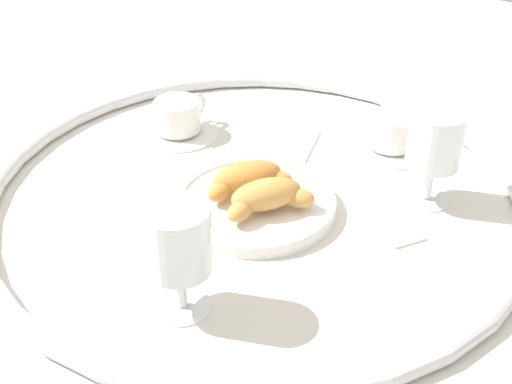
{
  "coord_description": "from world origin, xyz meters",
  "views": [
    {
      "loc": [
        0.67,
        0.48,
        0.55
      ],
      "look_at": [
        0.03,
        0.02,
        0.03
      ],
      "focal_mm": 47.77,
      "sensor_mm": 36.0,
      "label": 1
    }
  ],
  "objects_px": {
    "coffee_cup_near": "(392,134)",
    "croissant_small": "(267,197)",
    "croissant_large": "(247,178)",
    "sugar_packet": "(404,235)",
    "pastry_plate": "(256,203)",
    "coffee_cup_far": "(178,120)",
    "folded_napkin": "(281,141)",
    "juice_glass_right": "(435,143)",
    "juice_glass_left": "(178,243)"
  },
  "relations": [
    {
      "from": "pastry_plate",
      "to": "juice_glass_left",
      "type": "bearing_deg",
      "value": 12.03
    },
    {
      "from": "croissant_large",
      "to": "coffee_cup_near",
      "type": "bearing_deg",
      "value": 158.63
    },
    {
      "from": "croissant_large",
      "to": "juice_glass_right",
      "type": "relative_size",
      "value": 0.85
    },
    {
      "from": "juice_glass_right",
      "to": "coffee_cup_far",
      "type": "bearing_deg",
      "value": -82.69
    },
    {
      "from": "pastry_plate",
      "to": "juice_glass_left",
      "type": "xyz_separation_m",
      "value": [
        0.21,
        0.05,
        0.08
      ]
    },
    {
      "from": "pastry_plate",
      "to": "juice_glass_right",
      "type": "distance_m",
      "value": 0.26
    },
    {
      "from": "sugar_packet",
      "to": "juice_glass_right",
      "type": "bearing_deg",
      "value": -141.66
    },
    {
      "from": "croissant_large",
      "to": "coffee_cup_near",
      "type": "xyz_separation_m",
      "value": [
        -0.26,
        0.1,
        -0.01
      ]
    },
    {
      "from": "coffee_cup_near",
      "to": "juice_glass_right",
      "type": "xyz_separation_m",
      "value": [
        0.11,
        0.11,
        0.07
      ]
    },
    {
      "from": "coffee_cup_far",
      "to": "juice_glass_left",
      "type": "xyz_separation_m",
      "value": [
        0.32,
        0.28,
        0.07
      ]
    },
    {
      "from": "pastry_plate",
      "to": "croissant_small",
      "type": "bearing_deg",
      "value": 64.97
    },
    {
      "from": "croissant_large",
      "to": "croissant_small",
      "type": "height_order",
      "value": "same"
    },
    {
      "from": "croissant_large",
      "to": "juice_glass_left",
      "type": "bearing_deg",
      "value": 16.98
    },
    {
      "from": "coffee_cup_far",
      "to": "juice_glass_left",
      "type": "distance_m",
      "value": 0.43
    },
    {
      "from": "coffee_cup_near",
      "to": "juice_glass_right",
      "type": "distance_m",
      "value": 0.17
    },
    {
      "from": "croissant_small",
      "to": "juice_glass_left",
      "type": "distance_m",
      "value": 0.21
    },
    {
      "from": "croissant_small",
      "to": "sugar_packet",
      "type": "height_order",
      "value": "croissant_small"
    },
    {
      "from": "coffee_cup_near",
      "to": "croissant_small",
      "type": "bearing_deg",
      "value": -10.3
    },
    {
      "from": "croissant_large",
      "to": "coffee_cup_near",
      "type": "height_order",
      "value": "croissant_large"
    },
    {
      "from": "croissant_large",
      "to": "folded_napkin",
      "type": "distance_m",
      "value": 0.19
    },
    {
      "from": "croissant_small",
      "to": "coffee_cup_near",
      "type": "height_order",
      "value": "croissant_small"
    },
    {
      "from": "juice_glass_left",
      "to": "croissant_small",
      "type": "bearing_deg",
      "value": -174.98
    },
    {
      "from": "pastry_plate",
      "to": "croissant_small",
      "type": "distance_m",
      "value": 0.04
    },
    {
      "from": "juice_glass_left",
      "to": "coffee_cup_far",
      "type": "bearing_deg",
      "value": -138.76
    },
    {
      "from": "coffee_cup_far",
      "to": "juice_glass_left",
      "type": "bearing_deg",
      "value": 41.24
    },
    {
      "from": "coffee_cup_near",
      "to": "folded_napkin",
      "type": "relative_size",
      "value": 1.24
    },
    {
      "from": "croissant_small",
      "to": "coffee_cup_far",
      "type": "height_order",
      "value": "croissant_small"
    },
    {
      "from": "pastry_plate",
      "to": "folded_napkin",
      "type": "distance_m",
      "value": 0.2
    },
    {
      "from": "croissant_large",
      "to": "sugar_packet",
      "type": "relative_size",
      "value": 2.39
    },
    {
      "from": "coffee_cup_near",
      "to": "coffee_cup_far",
      "type": "bearing_deg",
      "value": -63.1
    },
    {
      "from": "coffee_cup_near",
      "to": "coffee_cup_far",
      "type": "distance_m",
      "value": 0.35
    },
    {
      "from": "croissant_small",
      "to": "juice_glass_left",
      "type": "height_order",
      "value": "juice_glass_left"
    },
    {
      "from": "croissant_small",
      "to": "folded_napkin",
      "type": "xyz_separation_m",
      "value": [
        -0.2,
        -0.11,
        -0.04
      ]
    },
    {
      "from": "croissant_large",
      "to": "croissant_small",
      "type": "xyz_separation_m",
      "value": [
        0.02,
        0.05,
        0.0
      ]
    },
    {
      "from": "pastry_plate",
      "to": "juice_glass_left",
      "type": "distance_m",
      "value": 0.23
    },
    {
      "from": "croissant_large",
      "to": "croissant_small",
      "type": "bearing_deg",
      "value": 66.01
    },
    {
      "from": "juice_glass_left",
      "to": "folded_napkin",
      "type": "bearing_deg",
      "value": -162.55
    },
    {
      "from": "sugar_packet",
      "to": "folded_napkin",
      "type": "bearing_deg",
      "value": -82.57
    },
    {
      "from": "juice_glass_left",
      "to": "folded_napkin",
      "type": "height_order",
      "value": "juice_glass_left"
    },
    {
      "from": "pastry_plate",
      "to": "sugar_packet",
      "type": "relative_size",
      "value": 4.54
    },
    {
      "from": "folded_napkin",
      "to": "croissant_small",
      "type": "bearing_deg",
      "value": 28.62
    },
    {
      "from": "croissant_large",
      "to": "croissant_small",
      "type": "relative_size",
      "value": 1.0
    },
    {
      "from": "croissant_large",
      "to": "juice_glass_right",
      "type": "xyz_separation_m",
      "value": [
        -0.15,
        0.21,
        0.05
      ]
    },
    {
      "from": "coffee_cup_far",
      "to": "juice_glass_right",
      "type": "relative_size",
      "value": 0.97
    },
    {
      "from": "croissant_large",
      "to": "sugar_packet",
      "type": "height_order",
      "value": "croissant_large"
    },
    {
      "from": "pastry_plate",
      "to": "juice_glass_right",
      "type": "xyz_separation_m",
      "value": [
        -0.16,
        0.19,
        0.08
      ]
    },
    {
      "from": "coffee_cup_far",
      "to": "pastry_plate",
      "type": "bearing_deg",
      "value": 65.3
    },
    {
      "from": "juice_glass_right",
      "to": "sugar_packet",
      "type": "distance_m",
      "value": 0.14
    },
    {
      "from": "pastry_plate",
      "to": "coffee_cup_far",
      "type": "height_order",
      "value": "coffee_cup_far"
    },
    {
      "from": "croissant_small",
      "to": "juice_glass_right",
      "type": "distance_m",
      "value": 0.24
    }
  ]
}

